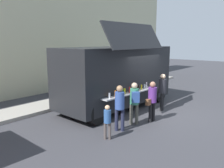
# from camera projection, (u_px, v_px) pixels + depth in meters

# --- Properties ---
(ground_plane) EXTENTS (60.00, 60.00, 0.00)m
(ground_plane) POSITION_uv_depth(u_px,v_px,m) (156.00, 111.00, 10.58)
(ground_plane) COLOR #38383D
(curb_strip) EXTENTS (28.00, 1.60, 0.15)m
(curb_strip) POSITION_uv_depth(u_px,v_px,m) (9.00, 115.00, 9.87)
(curb_strip) COLOR #9E998E
(curb_strip) RESTS_ON ground
(food_truck_main) EXTENTS (6.02, 3.06, 3.87)m
(food_truck_main) POSITION_uv_depth(u_px,v_px,m) (117.00, 75.00, 10.96)
(food_truck_main) COLOR black
(food_truck_main) RESTS_ON ground
(trash_bin) EXTENTS (0.60, 0.60, 0.86)m
(trash_bin) POSITION_uv_depth(u_px,v_px,m) (126.00, 82.00, 15.61)
(trash_bin) COLOR #2F613A
(trash_bin) RESTS_ON ground
(customer_front_ordering) EXTENTS (0.53, 0.33, 1.61)m
(customer_front_ordering) POSITION_uv_depth(u_px,v_px,m) (152.00, 98.00, 9.08)
(customer_front_ordering) COLOR black
(customer_front_ordering) RESTS_ON ground
(customer_mid_with_backpack) EXTENTS (0.50, 0.50, 1.62)m
(customer_mid_with_backpack) POSITION_uv_depth(u_px,v_px,m) (134.00, 99.00, 8.74)
(customer_mid_with_backpack) COLOR #4A4940
(customer_mid_with_backpack) RESTS_ON ground
(customer_rear_waiting) EXTENTS (0.33, 0.33, 1.64)m
(customer_rear_waiting) POSITION_uv_depth(u_px,v_px,m) (120.00, 104.00, 8.13)
(customer_rear_waiting) COLOR #1F2239
(customer_rear_waiting) RESTS_ON ground
(customer_extra_browsing) EXTENTS (0.35, 0.35, 1.70)m
(customer_extra_browsing) POSITION_uv_depth(u_px,v_px,m) (162.00, 89.00, 10.55)
(customer_extra_browsing) COLOR black
(customer_extra_browsing) RESTS_ON ground
(child_near_queue) EXTENTS (0.23, 0.23, 1.15)m
(child_near_queue) POSITION_uv_depth(u_px,v_px,m) (107.00, 119.00, 7.46)
(child_near_queue) COLOR #4D4441
(child_near_queue) RESTS_ON ground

